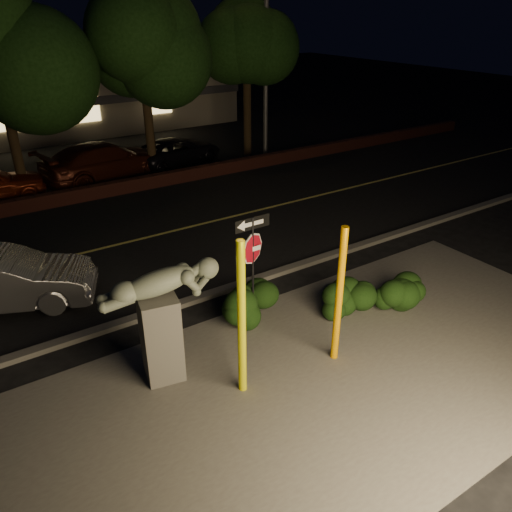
{
  "coord_description": "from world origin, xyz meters",
  "views": [
    {
      "loc": [
        -5.01,
        -6.47,
        6.43
      ],
      "look_at": [
        0.22,
        1.49,
        1.6
      ],
      "focal_mm": 35.0,
      "sensor_mm": 36.0,
      "label": 1
    }
  ],
  "objects": [
    {
      "name": "hedge_right",
      "position": [
        2.1,
        0.55,
        0.49
      ],
      "size": [
        1.54,
        0.86,
        0.99
      ],
      "primitive_type": "ellipsoid",
      "rotation": [
        0.0,
        0.0,
        0.04
      ],
      "color": "black",
      "rests_on": "ground"
    },
    {
      "name": "hedge_far_right",
      "position": [
        3.35,
        0.07,
        0.45
      ],
      "size": [
        1.49,
        1.16,
        0.91
      ],
      "primitive_type": "ellipsoid",
      "rotation": [
        0.0,
        0.0,
        -0.3
      ],
      "color": "black",
      "rests_on": "ground"
    },
    {
      "name": "tree_far_d",
      "position": [
        7.5,
        13.3,
        5.42
      ],
      "size": [
        4.4,
        4.4,
        7.42
      ],
      "color": "black",
      "rests_on": "ground"
    },
    {
      "name": "hedge_center",
      "position": [
        0.21,
        1.57,
        0.47
      ],
      "size": [
        1.98,
        1.36,
        0.94
      ],
      "primitive_type": "ellipsoid",
      "rotation": [
        0.0,
        0.0,
        0.31
      ],
      "color": "black",
      "rests_on": "ground"
    },
    {
      "name": "parked_car_dark",
      "position": [
        4.01,
        13.71,
        0.59
      ],
      "size": [
        4.55,
        2.87,
        1.17
      ],
      "primitive_type": "imported",
      "rotation": [
        0.0,
        0.0,
        1.81
      ],
      "color": "black",
      "rests_on": "ground"
    },
    {
      "name": "tree_far_c",
      "position": [
        2.5,
        12.8,
        5.66
      ],
      "size": [
        4.8,
        4.8,
        7.84
      ],
      "color": "black",
      "rests_on": "ground"
    },
    {
      "name": "lane_marking",
      "position": [
        0.0,
        7.0,
        0.02
      ],
      "size": [
        80.0,
        0.12,
        0.0
      ],
      "primitive_type": "cube",
      "color": "gold",
      "rests_on": "road"
    },
    {
      "name": "brick_wall",
      "position": [
        0.0,
        11.3,
        0.25
      ],
      "size": [
        40.0,
        0.35,
        0.5
      ],
      "primitive_type": "cube",
      "color": "#401A14",
      "rests_on": "ground"
    },
    {
      "name": "ground",
      "position": [
        0.0,
        10.0,
        0.0
      ],
      "size": [
        90.0,
        90.0,
        0.0
      ],
      "primitive_type": "plane",
      "color": "black",
      "rests_on": "ground"
    },
    {
      "name": "curb",
      "position": [
        0.0,
        2.9,
        0.06
      ],
      "size": [
        80.0,
        0.25,
        0.12
      ],
      "primitive_type": "cube",
      "color": "#4C4944",
      "rests_on": "ground"
    },
    {
      "name": "yellow_pole_left",
      "position": [
        -1.28,
        -0.34,
        1.54
      ],
      "size": [
        0.15,
        0.15,
        3.07
      ],
      "primitive_type": "cylinder",
      "color": "#F3EF0E",
      "rests_on": "ground"
    },
    {
      "name": "streetlight",
      "position": [
        7.7,
        12.44,
        5.96
      ],
      "size": [
        1.51,
        0.44,
        10.01
      ],
      "rotation": [
        0.0,
        0.0,
        -0.03
      ],
      "color": "#47464B",
      "rests_on": "ground"
    },
    {
      "name": "parked_car_darkred",
      "position": [
        0.68,
        13.24,
        0.76
      ],
      "size": [
        5.59,
        3.16,
        1.53
      ],
      "primitive_type": "imported",
      "rotation": [
        0.0,
        0.0,
        1.77
      ],
      "color": "#39130B",
      "rests_on": "ground"
    },
    {
      "name": "sculpture",
      "position": [
        -2.29,
        0.82,
        1.45
      ],
      "size": [
        2.21,
        0.95,
        2.36
      ],
      "rotation": [
        0.0,
        0.0,
        -0.18
      ],
      "color": "#4C4944",
      "rests_on": "ground"
    },
    {
      "name": "yellow_pole_right",
      "position": [
        0.77,
        -0.56,
        1.45
      ],
      "size": [
        0.15,
        0.15,
        2.9
      ],
      "primitive_type": "cylinder",
      "color": "#FFA600",
      "rests_on": "ground"
    },
    {
      "name": "parking_lot",
      "position": [
        0.0,
        17.0,
        0.01
      ],
      "size": [
        40.0,
        12.0,
        0.01
      ],
      "primitive_type": "cube",
      "color": "black",
      "rests_on": "ground"
    },
    {
      "name": "signpost",
      "position": [
        0.14,
        1.5,
        1.78
      ],
      "size": [
        0.85,
        0.07,
        2.5
      ],
      "rotation": [
        0.0,
        0.0,
        0.02
      ],
      "color": "black",
      "rests_on": "ground"
    },
    {
      "name": "patio",
      "position": [
        0.0,
        -1.0,
        0.01
      ],
      "size": [
        14.0,
        6.0,
        0.02
      ],
      "primitive_type": "cube",
      "color": "#4C4944",
      "rests_on": "ground"
    },
    {
      "name": "road",
      "position": [
        0.0,
        7.0,
        0.01
      ],
      "size": [
        80.0,
        8.0,
        0.01
      ],
      "primitive_type": "cube",
      "color": "black",
      "rests_on": "ground"
    },
    {
      "name": "silver_sedan",
      "position": [
        -4.43,
        5.22,
        0.68
      ],
      "size": [
        4.37,
        2.93,
        1.36
      ],
      "primitive_type": "imported",
      "rotation": [
        0.0,
        0.0,
        1.17
      ],
      "color": "#BBBBC0",
      "rests_on": "ground"
    },
    {
      "name": "building",
      "position": [
        0.0,
        24.99,
        2.0
      ],
      "size": [
        22.0,
        10.2,
        4.0
      ],
      "color": "gray",
      "rests_on": "ground"
    }
  ]
}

